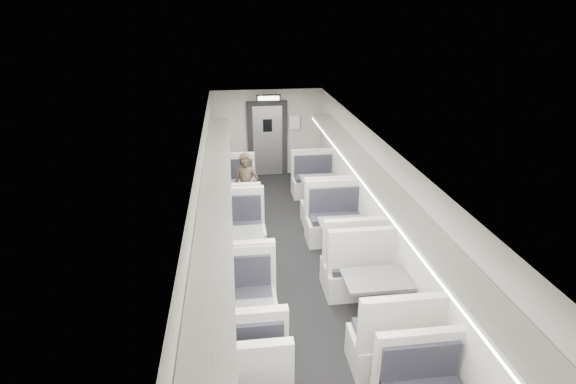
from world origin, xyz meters
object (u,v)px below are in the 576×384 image
object	(u,v)px
booth_right_a	(319,193)
vestibule_door	(268,139)
passenger	(246,188)
booth_left_a	(234,200)
booth_left_b	(237,254)
booth_left_c	(241,338)
exit_sign	(268,98)
booth_right_b	(345,242)
booth_right_c	(375,301)

from	to	relation	value
booth_right_a	vestibule_door	world-z (taller)	vestibule_door
passenger	booth_left_a	bearing A→B (deg)	151.92
booth_left_b	passenger	size ratio (longest dim) A/B	1.49
booth_left_a	vestibule_door	distance (m)	2.85
booth_left_c	exit_sign	size ratio (longest dim) A/B	3.64
booth_left_a	vestibule_door	bearing A→B (deg)	68.88
booth_right_a	exit_sign	world-z (taller)	exit_sign
booth_right_a	passenger	distance (m)	1.84
booth_left_b	booth_right_a	bearing A→B (deg)	53.15
booth_left_c	vestibule_door	distance (m)	7.33
booth_right_b	booth_right_c	size ratio (longest dim) A/B	1.00
booth_right_a	vestibule_door	bearing A→B (deg)	112.55
booth_right_b	booth_right_c	bearing A→B (deg)	-90.00
passenger	booth_left_b	bearing A→B (deg)	-77.38
booth_right_c	exit_sign	bearing A→B (deg)	99.17
booth_right_b	vestibule_door	xyz separation A→B (m)	(-1.00, 4.89, 0.62)
booth_left_b	booth_right_b	world-z (taller)	booth_left_b
booth_left_a	booth_right_c	distance (m)	4.56
booth_left_a	exit_sign	size ratio (longest dim) A/B	3.55
booth_left_b	exit_sign	xyz separation A→B (m)	(1.00, 4.59, 1.86)
passenger	vestibule_door	xyz separation A→B (m)	(0.73, 2.89, 0.26)
booth_left_b	booth_right_b	xyz separation A→B (m)	(2.00, 0.18, -0.00)
booth_left_a	booth_right_c	size ratio (longest dim) A/B	0.95
booth_left_a	booth_left_c	bearing A→B (deg)	-90.00
booth_left_a	booth_right_a	world-z (taller)	booth_left_a
booth_left_b	booth_right_a	world-z (taller)	booth_left_b
booth_right_c	passenger	size ratio (longest dim) A/B	1.48
vestibule_door	exit_sign	distance (m)	1.33
booth_left_a	vestibule_door	world-z (taller)	vestibule_door
booth_left_c	exit_sign	bearing A→B (deg)	81.57
booth_right_a	booth_left_b	bearing A→B (deg)	-126.85
booth_right_c	passenger	xyz separation A→B (m)	(-1.73, 3.79, 0.37)
booth_left_c	passenger	size ratio (longest dim) A/B	1.44
passenger	booth_left_c	bearing A→B (deg)	-73.86
booth_right_a	booth_right_b	size ratio (longest dim) A/B	0.92
booth_right_c	exit_sign	size ratio (longest dim) A/B	3.74
booth_left_b	booth_left_a	bearing A→B (deg)	90.00
booth_right_c	exit_sign	world-z (taller)	exit_sign
passenger	booth_right_c	bearing A→B (deg)	-45.78
exit_sign	booth_left_c	bearing A→B (deg)	-98.43
booth_right_b	booth_right_c	xyz separation A→B (m)	(0.00, -1.79, -0.00)
booth_left_c	booth_right_a	world-z (taller)	booth_left_c
booth_right_b	booth_left_c	bearing A→B (deg)	-130.49
booth_right_b	booth_right_c	world-z (taller)	booth_right_b
booth_left_b	exit_sign	bearing A→B (deg)	77.71
passenger	vestibule_door	distance (m)	2.99
booth_left_b	passenger	bearing A→B (deg)	82.89
booth_right_a	booth_right_c	xyz separation A→B (m)	(0.00, -4.27, 0.03)
booth_left_c	booth_right_c	xyz separation A→B (m)	(2.00, 0.55, 0.01)
booth_left_a	booth_left_c	xyz separation A→B (m)	(0.00, -4.65, 0.01)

